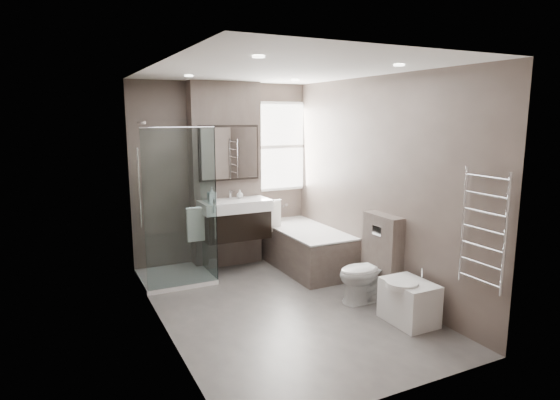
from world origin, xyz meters
TOP-DOWN VIEW (x-y plane):
  - room at (0.00, 0.00)m, footprint 2.70×3.90m
  - vanity_pier at (0.00, 1.77)m, footprint 1.00×0.25m
  - vanity at (0.00, 1.43)m, footprint 0.95×0.47m
  - mirror_cabinet at (0.00, 1.61)m, footprint 0.86×0.08m
  - towel_left at (-0.56, 1.40)m, footprint 0.24×0.06m
  - towel_right at (0.56, 1.40)m, footprint 0.24×0.06m
  - shower_enclosure at (-0.75, 1.35)m, footprint 0.90×0.90m
  - bathtub at (0.92, 1.10)m, footprint 0.75×1.60m
  - window at (0.90, 1.88)m, footprint 0.98×0.06m
  - toilet at (0.97, -0.28)m, footprint 0.69×0.40m
  - cistern_box at (1.21, -0.25)m, footprint 0.19×0.55m
  - bidet at (1.01, -0.94)m, footprint 0.48×0.55m
  - towel_radiator at (1.25, -1.60)m, footprint 0.03×0.49m
  - soap_bottle_a at (-0.33, 1.40)m, footprint 0.09×0.10m
  - soap_bottle_b at (0.12, 1.54)m, footprint 0.09×0.09m

SIDE VIEW (x-z plane):
  - bidet at x=1.01m, z-range -0.05..0.52m
  - bathtub at x=0.92m, z-range 0.03..0.60m
  - toilet at x=0.97m, z-range 0.00..0.70m
  - shower_enclosure at x=-0.75m, z-range -0.51..1.49m
  - cistern_box at x=1.21m, z-range 0.00..1.00m
  - towel_left at x=-0.56m, z-range 0.50..0.94m
  - towel_right at x=0.56m, z-range 0.50..0.94m
  - vanity at x=0.00m, z-range 0.41..1.07m
  - soap_bottle_b at x=0.12m, z-range 1.00..1.12m
  - soap_bottle_a at x=-0.33m, z-range 1.00..1.21m
  - towel_radiator at x=1.25m, z-range 0.57..1.67m
  - room at x=0.00m, z-range -0.05..2.65m
  - vanity_pier at x=0.00m, z-range 0.00..2.60m
  - mirror_cabinet at x=0.00m, z-range 1.25..2.01m
  - window at x=0.90m, z-range 1.01..2.34m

